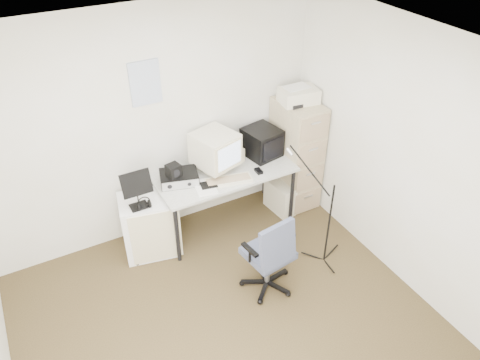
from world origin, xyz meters
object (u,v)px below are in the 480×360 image
filing_cabinet (296,154)px  office_chair (268,252)px  side_cart (149,225)px  desk (225,198)px

filing_cabinet → office_chair: bearing=-133.6°
side_cart → filing_cabinet: bearing=12.3°
desk → office_chair: 1.05m
desk → office_chair: office_chair is taller
side_cart → office_chair: bearing=-40.4°
desk → office_chair: size_ratio=1.63×
filing_cabinet → side_cart: filing_cabinet is taller
office_chair → side_cart: office_chair is taller
office_chair → side_cart: (-0.82, 1.05, -0.12)m
office_chair → side_cart: bearing=120.1°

